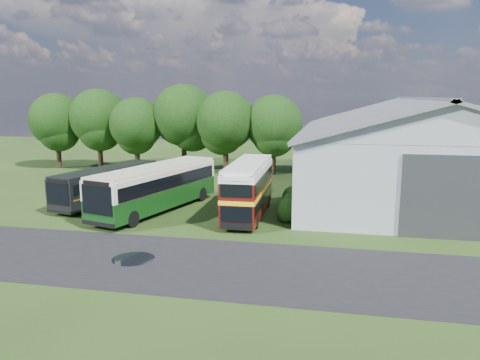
% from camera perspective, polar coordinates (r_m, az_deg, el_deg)
% --- Properties ---
extents(ground, '(120.00, 120.00, 0.00)m').
position_cam_1_polar(ground, '(27.24, -7.34, -7.66)').
color(ground, '#193511').
rests_on(ground, ground).
extents(asphalt_road, '(60.00, 8.00, 0.02)m').
position_cam_1_polar(asphalt_road, '(23.70, -2.77, -10.38)').
color(asphalt_road, black).
rests_on(asphalt_road, ground).
extents(puddle, '(2.20, 2.20, 0.01)m').
position_cam_1_polar(puddle, '(25.15, -12.88, -9.39)').
color(puddle, black).
rests_on(puddle, ground).
extents(storage_shed, '(18.80, 24.80, 8.15)m').
position_cam_1_polar(storage_shed, '(41.15, 20.68, 3.78)').
color(storage_shed, gray).
rests_on(storage_shed, ground).
extents(tree_far_left, '(6.12, 6.12, 8.64)m').
position_cam_1_polar(tree_far_left, '(57.93, -21.48, 6.82)').
color(tree_far_left, black).
rests_on(tree_far_left, ground).
extents(tree_left_a, '(6.46, 6.46, 9.12)m').
position_cam_1_polar(tree_left_a, '(55.78, -16.88, 7.31)').
color(tree_left_a, black).
rests_on(tree_left_a, ground).
extents(tree_left_b, '(5.78, 5.78, 8.16)m').
position_cam_1_polar(tree_left_b, '(52.70, -12.55, 6.67)').
color(tree_left_b, black).
rests_on(tree_left_b, ground).
extents(tree_mid, '(6.80, 6.80, 9.60)m').
position_cam_1_polar(tree_mid, '(52.03, -6.92, 7.83)').
color(tree_mid, black).
rests_on(tree_mid, ground).
extents(tree_right_a, '(6.26, 6.26, 8.83)m').
position_cam_1_polar(tree_right_a, '(49.70, -1.77, 7.21)').
color(tree_right_a, black).
rests_on(tree_right_a, ground).
extents(tree_right_b, '(5.98, 5.98, 8.45)m').
position_cam_1_polar(tree_right_b, '(49.58, 4.12, 6.89)').
color(tree_right_b, black).
rests_on(tree_right_b, ground).
extents(shrub_front, '(1.70, 1.70, 1.70)m').
position_cam_1_polar(shrub_front, '(31.72, 5.92, -5.04)').
color(shrub_front, '#194714').
rests_on(shrub_front, ground).
extents(shrub_mid, '(1.60, 1.60, 1.60)m').
position_cam_1_polar(shrub_mid, '(33.65, 6.27, -4.15)').
color(shrub_mid, '#194714').
rests_on(shrub_mid, ground).
extents(shrub_back, '(1.80, 1.80, 1.80)m').
position_cam_1_polar(shrub_back, '(35.58, 6.59, -3.36)').
color(shrub_back, '#194714').
rests_on(shrub_back, ground).
extents(bus_green_single, '(5.84, 12.35, 3.32)m').
position_cam_1_polar(bus_green_single, '(34.56, -10.15, -0.86)').
color(bus_green_single, black).
rests_on(bus_green_single, ground).
extents(bus_maroon_double, '(2.46, 8.96, 3.83)m').
position_cam_1_polar(bus_maroon_double, '(32.51, 1.02, -1.15)').
color(bus_maroon_double, black).
rests_on(bus_maroon_double, ground).
extents(bus_dark_single, '(4.59, 10.39, 2.79)m').
position_cam_1_polar(bus_dark_single, '(38.08, -15.87, -0.50)').
color(bus_dark_single, black).
rests_on(bus_dark_single, ground).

